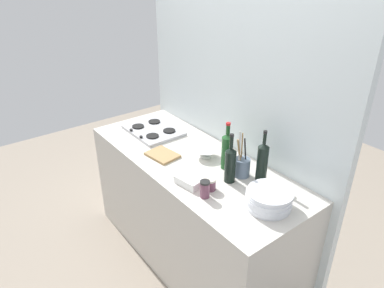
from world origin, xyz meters
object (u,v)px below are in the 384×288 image
mixing_bowl (206,152)px  wine_bottle_mid_left (227,150)px  condiment_jar_rear (205,189)px  stovetop_hob (153,130)px  wine_bottle_leftmost (262,161)px  condiment_jar_front (210,184)px  plate_stack (269,199)px  cutting_board (162,155)px  utensil_crock (242,166)px  butter_dish (188,182)px  wine_bottle_mid_right (230,164)px

mixing_bowl → wine_bottle_mid_left: bearing=5.1°
mixing_bowl → condiment_jar_rear: 0.48m
wine_bottle_mid_left → condiment_jar_rear: bearing=-62.4°
stovetop_hob → wine_bottle_leftmost: size_ratio=1.30×
stovetop_hob → condiment_jar_front: 0.92m
stovetop_hob → plate_stack: plate_stack is taller
wine_bottle_leftmost → cutting_board: 0.73m
plate_stack → mixing_bowl: 0.67m
condiment_jar_rear → utensil_crock: bearing=96.2°
plate_stack → butter_dish: (-0.46, -0.23, -0.03)m
condiment_jar_front → cutting_board: condiment_jar_front is taller
wine_bottle_mid_right → condiment_jar_rear: size_ratio=3.04×
wine_bottle_mid_right → utensil_crock: 0.12m
wine_bottle_leftmost → wine_bottle_mid_right: bearing=-123.3°
stovetop_hob → wine_bottle_leftmost: 1.04m
wine_bottle_mid_left → plate_stack: bearing=-12.5°
wine_bottle_mid_right → mixing_bowl: 0.35m
butter_dish → condiment_jar_rear: condiment_jar_rear is taller
wine_bottle_leftmost → wine_bottle_mid_left: size_ratio=1.04×
plate_stack → mixing_bowl: (-0.66, 0.09, -0.02)m
plate_stack → utensil_crock: 0.35m
wine_bottle_mid_right → cutting_board: 0.56m
wine_bottle_leftmost → butter_dish: (-0.23, -0.41, -0.11)m
butter_dish → condiment_jar_front: bearing=33.6°
condiment_jar_rear → plate_stack: bearing=37.1°
plate_stack → wine_bottle_mid_right: wine_bottle_mid_right is taller
wine_bottle_leftmost → mixing_bowl: bearing=-168.2°
wine_bottle_mid_left → wine_bottle_leftmost: bearing=16.9°
mixing_bowl → cutting_board: bearing=-129.3°
condiment_jar_rear → cutting_board: 0.57m
wine_bottle_leftmost → wine_bottle_mid_right: (-0.11, -0.17, -0.01)m
wine_bottle_leftmost → condiment_jar_front: bearing=-109.2°
utensil_crock → cutting_board: bearing=-152.9°
stovetop_hob → mixing_bowl: 0.58m
wine_bottle_mid_left → utensil_crock: size_ratio=1.08×
mixing_bowl → wine_bottle_mid_right: bearing=-12.9°
stovetop_hob → cutting_board: (0.38, -0.16, -0.00)m
condiment_jar_front → cutting_board: bearing=-179.6°
plate_stack → utensil_crock: bearing=160.6°
condiment_jar_rear → stovetop_hob: bearing=166.2°
condiment_jar_front → mixing_bowl: bearing=144.4°
cutting_board → utensil_crock: bearing=27.1°
utensil_crock → cutting_board: (-0.53, -0.27, -0.06)m
stovetop_hob → butter_dish: 0.82m
wine_bottle_leftmost → wine_bottle_mid_left: wine_bottle_leftmost is taller
butter_dish → utensil_crock: bearing=70.2°
plate_stack → mixing_bowl: plate_stack is taller
mixing_bowl → condiment_jar_rear: bearing=-39.9°
wine_bottle_mid_right → butter_dish: bearing=-117.4°
plate_stack → butter_dish: plate_stack is taller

